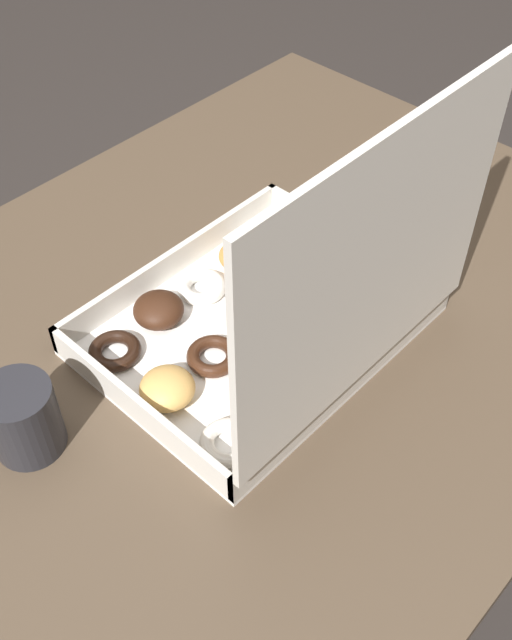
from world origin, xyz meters
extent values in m
plane|color=#2D2826|center=(0.00, 0.00, 0.00)|extent=(8.00, 8.00, 0.00)
cube|color=#4C3D2D|center=(0.00, 0.00, 0.76)|extent=(1.05, 0.82, 0.03)
cylinder|color=#4C3D2D|center=(-0.48, -0.36, 0.37)|extent=(0.06, 0.06, 0.75)
cube|color=white|center=(0.03, 0.02, 0.78)|extent=(0.38, 0.29, 0.01)
cube|color=beige|center=(0.03, -0.12, 0.80)|extent=(0.38, 0.01, 0.04)
cube|color=beige|center=(0.03, 0.17, 0.80)|extent=(0.38, 0.01, 0.04)
cube|color=beige|center=(-0.15, 0.02, 0.80)|extent=(0.01, 0.29, 0.04)
cube|color=beige|center=(0.22, 0.02, 0.80)|extent=(0.01, 0.29, 0.04)
cube|color=beige|center=(0.03, 0.17, 0.97)|extent=(0.38, 0.01, 0.30)
torus|color=white|center=(-0.11, -0.07, 0.79)|extent=(0.06, 0.06, 0.02)
ellipsoid|color=#B77A38|center=(-0.04, -0.07, 0.80)|extent=(0.06, 0.06, 0.03)
torus|color=white|center=(0.03, -0.07, 0.79)|extent=(0.06, 0.06, 0.02)
ellipsoid|color=#381E11|center=(0.10, -0.07, 0.80)|extent=(0.06, 0.06, 0.03)
torus|color=black|center=(0.18, -0.06, 0.79)|extent=(0.06, 0.06, 0.02)
torus|color=white|center=(-0.11, 0.02, 0.79)|extent=(0.06, 0.06, 0.02)
torus|color=black|center=(-0.04, 0.03, 0.79)|extent=(0.06, 0.06, 0.02)
torus|color=#9E6633|center=(0.03, 0.03, 0.79)|extent=(0.06, 0.06, 0.02)
torus|color=#381E11|center=(0.10, 0.02, 0.79)|extent=(0.06, 0.06, 0.02)
ellipsoid|color=tan|center=(0.18, 0.03, 0.80)|extent=(0.06, 0.06, 0.04)
torus|color=pink|center=(-0.11, 0.11, 0.79)|extent=(0.06, 0.06, 0.02)
torus|color=#381E11|center=(-0.04, 0.12, 0.79)|extent=(0.06, 0.06, 0.02)
ellipsoid|color=black|center=(0.03, 0.12, 0.80)|extent=(0.06, 0.06, 0.03)
ellipsoid|color=#B77A38|center=(0.11, 0.12, 0.80)|extent=(0.06, 0.06, 0.04)
torus|color=white|center=(0.18, 0.12, 0.79)|extent=(0.06, 0.06, 0.02)
cylinder|color=#232328|center=(0.31, -0.04, 0.82)|extent=(0.07, 0.07, 0.09)
cylinder|color=black|center=(0.31, -0.04, 0.86)|extent=(0.06, 0.06, 0.01)
camera|label=1|loc=(0.48, 0.44, 1.44)|focal=42.00mm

